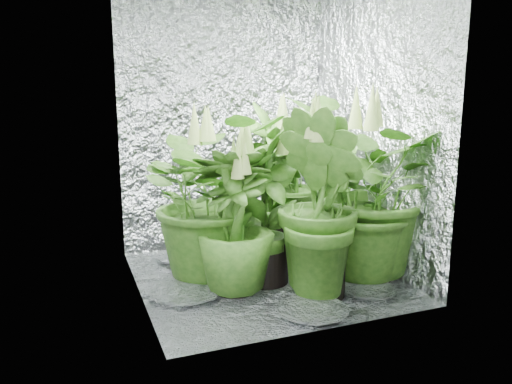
{
  "coord_description": "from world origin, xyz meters",
  "views": [
    {
      "loc": [
        -1.17,
        -2.88,
        1.2
      ],
      "look_at": [
        -0.05,
        0.0,
        0.58
      ],
      "focal_mm": 35.0,
      "sensor_mm": 36.0,
      "label": 1
    }
  ],
  "objects": [
    {
      "name": "ground",
      "position": [
        0.0,
        0.0,
        0.0
      ],
      "size": [
        1.6,
        1.6,
        0.0
      ],
      "primitive_type": "plane",
      "color": "silver",
      "rests_on": "ground"
    },
    {
      "name": "walls",
      "position": [
        0.0,
        0.0,
        1.0
      ],
      "size": [
        1.62,
        1.62,
        2.0
      ],
      "color": "silver",
      "rests_on": "ground"
    },
    {
      "name": "plant_a",
      "position": [
        -0.33,
        0.13,
        0.54
      ],
      "size": [
        1.19,
        1.19,
        1.15
      ],
      "rotation": [
        0.0,
        0.0,
        0.32
      ],
      "color": "black",
      "rests_on": "ground"
    },
    {
      "name": "plant_b",
      "position": [
        0.26,
        0.46,
        0.56
      ],
      "size": [
        0.8,
        0.8,
        1.19
      ],
      "rotation": [
        0.0,
        0.0,
        0.56
      ],
      "color": "black",
      "rests_on": "ground"
    },
    {
      "name": "plant_c",
      "position": [
        0.45,
        0.63,
        0.5
      ],
      "size": [
        0.71,
        0.71,
        1.08
      ],
      "rotation": [
        0.0,
        0.0,
        1.98
      ],
      "color": "black",
      "rests_on": "ground"
    },
    {
      "name": "plant_d",
      "position": [
        -0.25,
        -0.16,
        0.44
      ],
      "size": [
        0.62,
        0.62,
        0.94
      ],
      "rotation": [
        0.0,
        0.0,
        2.78
      ],
      "color": "black",
      "rests_on": "ground"
    },
    {
      "name": "plant_e",
      "position": [
        0.63,
        -0.26,
        0.59
      ],
      "size": [
        1.4,
        1.4,
        1.24
      ],
      "rotation": [
        0.0,
        0.0,
        3.65
      ],
      "color": "black",
      "rests_on": "ground"
    },
    {
      "name": "plant_f",
      "position": [
        -0.02,
        -0.07,
        0.48
      ],
      "size": [
        0.71,
        0.71,
        1.07
      ],
      "rotation": [
        0.0,
        0.0,
        3.75
      ],
      "color": "black",
      "rests_on": "ground"
    },
    {
      "name": "plant_g",
      "position": [
        0.21,
        -0.39,
        0.56
      ],
      "size": [
        0.61,
        0.61,
        1.19
      ],
      "rotation": [
        0.0,
        0.0,
        4.72
      ],
      "color": "black",
      "rests_on": "ground"
    },
    {
      "name": "circulation_fan",
      "position": [
        0.59,
        0.43,
        0.16
      ],
      "size": [
        0.17,
        0.33,
        0.38
      ],
      "rotation": [
        0.0,
        0.0,
        -0.15
      ],
      "color": "black",
      "rests_on": "ground"
    },
    {
      "name": "plant_label",
      "position": [
        0.27,
        -0.42,
        0.3
      ],
      "size": [
        0.05,
        0.02,
        0.07
      ],
      "primitive_type": "cube",
      "rotation": [
        -0.21,
        0.0,
        0.0
      ],
      "color": "white",
      "rests_on": "plant_g"
    }
  ]
}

